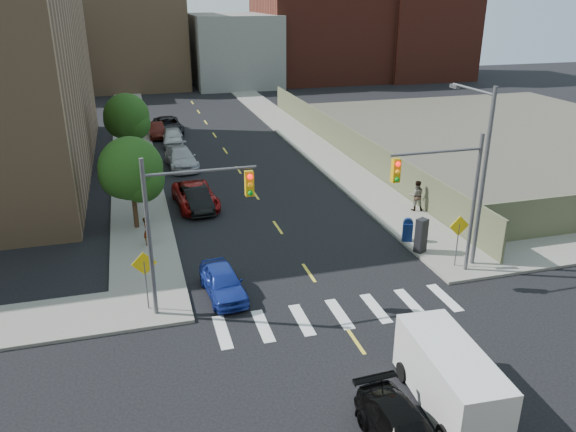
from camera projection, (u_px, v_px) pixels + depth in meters
ground at (376, 370)px, 20.60m from camera, size 160.00×160.00×0.00m
sidewalk_nw at (131, 131)px, 55.68m from camera, size 3.50×73.00×0.15m
sidewalk_ne at (282, 122)px, 59.61m from camera, size 3.50×73.00×0.15m
fence_north at (345, 140)px, 47.58m from camera, size 0.12×44.00×2.50m
gravel_lot at (514, 135)px, 54.49m from camera, size 36.00×42.00×0.06m
bg_bldg_west at (12, 48)px, 75.33m from camera, size 14.00×18.00×12.00m
bg_bldg_midwest at (134, 33)px, 80.62m from camera, size 14.00×16.00×15.00m
bg_bldg_center at (233, 50)px, 83.31m from camera, size 12.00×16.00×10.00m
bg_bldg_east at (318, 26)px, 87.54m from camera, size 18.00×18.00×16.00m
bg_bldg_fareast at (417, 19)px, 89.44m from camera, size 14.00×16.00×18.00m
signal_nw at (185, 214)px, 22.76m from camera, size 4.59×0.30×7.00m
signal_ne at (447, 188)px, 25.80m from camera, size 4.59×0.30×7.00m
streetlight_ne at (480, 165)px, 26.91m from camera, size 0.25×3.70×9.00m
warn_sign_nw at (145, 270)px, 23.68m from camera, size 1.06×0.06×2.83m
warn_sign_ne at (459, 232)px, 27.49m from camera, size 1.06×0.06×2.83m
warn_sign_midwest at (135, 176)px, 35.75m from camera, size 1.06×0.06×2.83m
tree_west_near at (131, 172)px, 31.61m from camera, size 3.66×3.64×5.52m
tree_west_far at (127, 119)px, 45.01m from camera, size 3.66×3.64×5.52m
parked_car_blue at (223, 282)px, 25.47m from camera, size 1.93×4.10×1.36m
parked_car_black at (197, 199)px, 35.62m from camera, size 1.83×4.42×1.42m
parked_car_red at (195, 196)px, 36.07m from camera, size 2.81×5.44×1.47m
parked_car_silver at (181, 158)px, 44.24m from camera, size 2.54×5.45×1.54m
parked_car_white at (173, 137)px, 50.73m from camera, size 2.10×4.60×1.53m
parked_car_maroon at (156, 130)px, 53.53m from camera, size 1.68×4.27×1.39m
parked_car_grey at (168, 125)px, 55.24m from camera, size 2.85×5.59×1.51m
cargo_van at (448, 374)px, 18.54m from camera, size 2.26×4.95×2.22m
mailbox at (408, 230)px, 30.77m from camera, size 0.67×0.60×1.33m
payphone at (421, 236)px, 29.34m from camera, size 0.68×0.63×1.85m
pedestrian_west at (147, 231)px, 30.24m from camera, size 0.49×0.64×1.57m
pedestrian_east at (416, 195)px, 35.00m from camera, size 1.12×0.98×1.94m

